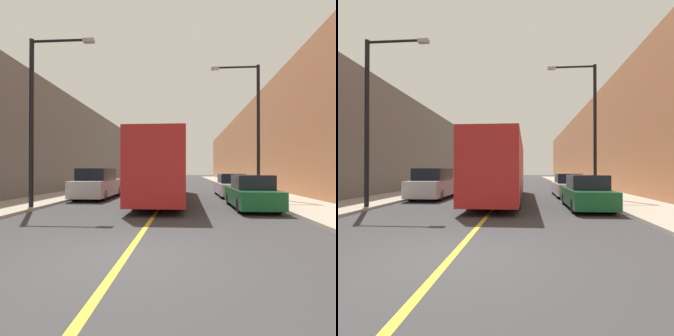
{
  "view_description": "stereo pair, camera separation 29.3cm",
  "coord_description": "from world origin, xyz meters",
  "views": [
    {
      "loc": [
        1.25,
        -5.36,
        1.78
      ],
      "look_at": [
        -0.46,
        19.81,
        2.01
      ],
      "focal_mm": 28.0,
      "sensor_mm": 36.0,
      "label": 1
    },
    {
      "loc": [
        1.54,
        -5.34,
        1.78
      ],
      "look_at": [
        -0.46,
        19.81,
        2.01
      ],
      "focal_mm": 28.0,
      "sensor_mm": 36.0,
      "label": 2
    }
  ],
  "objects": [
    {
      "name": "building_row_left",
      "position": [
        -10.66,
        30.0,
        4.12
      ],
      "size": [
        4.0,
        72.0,
        8.25
      ],
      "primitive_type": "cube",
      "color": "#66605B",
      "rests_on": "ground"
    },
    {
      "name": "road_center_line",
      "position": [
        0.0,
        30.0,
        0.0
      ],
      "size": [
        0.16,
        72.0,
        0.01
      ],
      "primitive_type": "cube",
      "color": "gold",
      "rests_on": "ground"
    },
    {
      "name": "building_row_right",
      "position": [
        10.66,
        30.0,
        4.86
      ],
      "size": [
        4.0,
        72.0,
        9.72
      ],
      "primitive_type": "cube",
      "color": "#B2724C",
      "rests_on": "ground"
    },
    {
      "name": "car_right_near",
      "position": [
        4.27,
        7.02,
        0.7
      ],
      "size": [
        1.78,
        4.38,
        1.57
      ],
      "color": "#145128",
      "rests_on": "ground"
    },
    {
      "name": "sidewalk_left",
      "position": [
        -7.06,
        30.0,
        0.06
      ],
      "size": [
        3.2,
        72.0,
        0.12
      ],
      "primitive_type": "cube",
      "color": "#A89E8C",
      "rests_on": "ground"
    },
    {
      "name": "street_lamp_left",
      "position": [
        -5.48,
        6.07,
        4.53
      ],
      "size": [
        3.01,
        0.24,
        7.64
      ],
      "color": "black",
      "rests_on": "sidewalk_left"
    },
    {
      "name": "bus",
      "position": [
        0.02,
        10.31,
        1.89
      ],
      "size": [
        2.47,
        11.96,
        3.53
      ],
      "color": "#AD1E1E",
      "rests_on": "ground"
    },
    {
      "name": "sidewalk_right",
      "position": [
        7.06,
        30.0,
        0.06
      ],
      "size": [
        3.2,
        72.0,
        0.12
      ],
      "primitive_type": "cube",
      "color": "#A89E8C",
      "rests_on": "ground"
    },
    {
      "name": "ground_plane",
      "position": [
        0.0,
        0.0,
        0.0
      ],
      "size": [
        200.0,
        200.0,
        0.0
      ],
      "primitive_type": "plane",
      "color": "#38383A"
    },
    {
      "name": "car_right_mid",
      "position": [
        4.31,
        12.85,
        0.7
      ],
      "size": [
        1.78,
        4.6,
        1.56
      ],
      "color": "silver",
      "rests_on": "ground"
    },
    {
      "name": "parked_suv_left",
      "position": [
        -4.34,
        10.95,
        0.88
      ],
      "size": [
        1.98,
        4.98,
        1.9
      ],
      "color": "silver",
      "rests_on": "ground"
    },
    {
      "name": "street_lamp_right",
      "position": [
        5.49,
        11.23,
        4.83
      ],
      "size": [
        3.01,
        0.24,
        8.23
      ],
      "color": "black",
      "rests_on": "sidewalk_right"
    }
  ]
}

